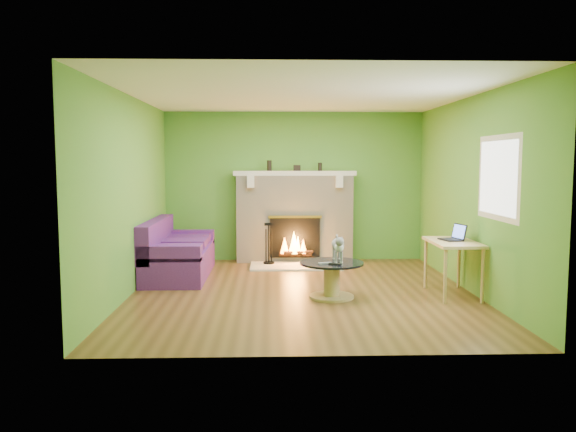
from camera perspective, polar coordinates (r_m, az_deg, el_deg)
name	(u,v)px	position (r m, az deg, el deg)	size (l,w,h in m)	color
floor	(302,292)	(7.58, 1.43, -7.70)	(5.00, 5.00, 0.00)	#543518
ceiling	(302,95)	(7.43, 1.48, 12.21)	(5.00, 5.00, 0.00)	white
wall_back	(294,187)	(9.89, 0.63, 3.01)	(5.00, 5.00, 0.00)	#5B9831
wall_front	(318,212)	(4.91, 3.11, 0.43)	(5.00, 5.00, 0.00)	#5B9831
wall_left	(130,195)	(7.60, -15.74, 2.04)	(5.00, 5.00, 0.00)	#5B9831
wall_right	(471,195)	(7.85, 18.09, 2.08)	(5.00, 5.00, 0.00)	#5B9831
window_frame	(498,178)	(7.00, 20.58, 3.66)	(1.20, 1.20, 0.00)	silver
window_pane	(498,178)	(6.99, 20.52, 3.66)	(1.06, 1.06, 0.00)	white
fireplace	(295,217)	(9.74, 0.67, -0.15)	(2.10, 0.46, 1.58)	#BFB59E
hearth	(296,266)	(9.34, 0.80, -5.09)	(1.50, 0.75, 0.03)	beige
mantel	(295,173)	(9.67, 0.68, 4.37)	(2.10, 0.28, 0.08)	beige
sofa	(176,254)	(8.71, -11.32, -3.84)	(0.88, 1.92, 0.86)	#4A1B67
coffee_table	(332,277)	(7.23, 4.46, -6.22)	(0.82, 0.82, 0.46)	tan
desk	(453,248)	(7.59, 16.43, -3.09)	(0.56, 0.97, 0.71)	tan
cat	(338,248)	(7.22, 5.07, -3.23)	(0.21, 0.57, 0.35)	slate
remote_silver	(325,263)	(7.06, 3.77, -4.80)	(0.17, 0.04, 0.02)	gray
remote_black	(335,264)	(7.02, 4.80, -4.89)	(0.16, 0.04, 0.02)	black
laptop	(451,232)	(7.61, 16.21, -1.58)	(0.25, 0.29, 0.22)	black
fire_tools	(269,243)	(9.42, -1.97, -2.77)	(0.18, 0.18, 0.69)	black
mantel_vase_left	(269,166)	(9.69, -1.91, 5.14)	(0.08, 0.08, 0.18)	black
mantel_vase_right	(320,167)	(9.73, 3.27, 5.02)	(0.07, 0.07, 0.14)	black
mantel_box	(297,168)	(9.71, 0.92, 4.91)	(0.12, 0.08, 0.10)	black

